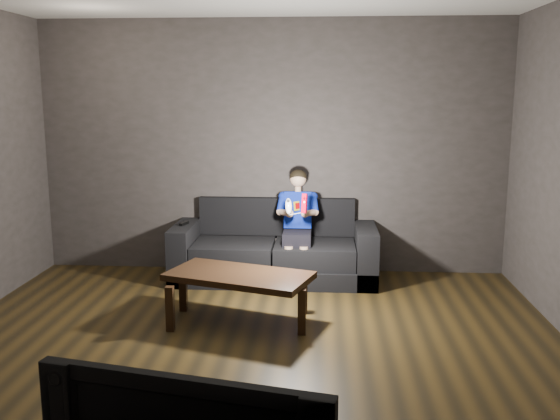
{
  "coord_description": "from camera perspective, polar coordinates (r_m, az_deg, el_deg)",
  "views": [
    {
      "loc": [
        0.54,
        -4.17,
        1.94
      ],
      "look_at": [
        0.15,
        1.55,
        0.85
      ],
      "focal_mm": 40.0,
      "sensor_mm": 36.0,
      "label": 1
    }
  ],
  "objects": [
    {
      "name": "back_wall",
      "position": [
        6.71,
        -0.73,
        5.73
      ],
      "size": [
        5.0,
        0.04,
        2.7
      ],
      "primitive_type": "cube",
      "color": "#34302D",
      "rests_on": "ground"
    },
    {
      "name": "front_wall",
      "position": [
        1.85,
        -13.49,
        -8.1
      ],
      "size": [
        5.0,
        0.04,
        2.7
      ],
      "primitive_type": "cube",
      "color": "#34302D",
      "rests_on": "ground"
    },
    {
      "name": "nunchuk_white",
      "position": [
        6.0,
        0.79,
        0.35
      ],
      "size": [
        0.09,
        0.11,
        0.17
      ],
      "color": "white",
      "rests_on": "child"
    },
    {
      "name": "floor",
      "position": [
        4.63,
        -3.27,
        -14.03
      ],
      "size": [
        5.0,
        5.0,
        0.0
      ],
      "primitive_type": "plane",
      "color": "black",
      "rests_on": "ground"
    },
    {
      "name": "sofa",
      "position": [
        6.59,
        -0.47,
        -3.95
      ],
      "size": [
        2.1,
        0.91,
        0.81
      ],
      "color": "black",
      "rests_on": "floor"
    },
    {
      "name": "wii_remote_black",
      "position": [
        6.58,
        -8.77,
        -1.22
      ],
      "size": [
        0.08,
        0.15,
        0.03
      ],
      "color": "black",
      "rests_on": "sofa"
    },
    {
      "name": "coffee_table",
      "position": [
        5.32,
        -3.75,
        -6.37
      ],
      "size": [
        1.32,
        0.94,
        0.43
      ],
      "color": "black",
      "rests_on": "floor"
    },
    {
      "name": "wii_remote_red",
      "position": [
        5.99,
        2.24,
        0.61
      ],
      "size": [
        0.06,
        0.08,
        0.19
      ],
      "color": "red",
      "rests_on": "child"
    },
    {
      "name": "child",
      "position": [
        6.43,
        1.62,
        -0.5
      ],
      "size": [
        0.43,
        0.52,
        1.05
      ],
      "color": "black",
      "rests_on": "sofa"
    }
  ]
}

